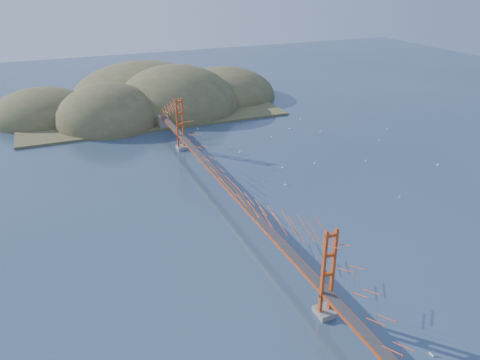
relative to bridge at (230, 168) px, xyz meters
name	(u,v)px	position (x,y,z in m)	size (l,w,h in m)	color
ground	(231,206)	(0.00, -0.18, -7.01)	(320.00, 320.00, 0.00)	#314662
bridge	(230,168)	(0.00, 0.00, 0.00)	(2.20, 94.40, 12.00)	gray
far_headlands	(152,105)	(2.21, 68.33, -7.01)	(84.00, 58.00, 25.00)	brown
sailboat_1	(282,167)	(16.05, 11.22, -6.87)	(0.56, 0.56, 0.61)	white
sailboat_16	(285,185)	(12.56, 3.51, -6.86)	(0.62, 0.60, 0.70)	white
sailboat_15	(290,128)	(29.50, 32.87, -6.85)	(0.68, 0.68, 0.74)	white
sailboat_9	(438,164)	(46.61, -0.11, -6.85)	(0.61, 0.66, 0.75)	white
sailboat_12	(197,129)	(7.77, 41.82, -6.87)	(0.52, 0.49, 0.58)	white
sailboat_7	(300,119)	(35.94, 38.73, -6.85)	(0.65, 0.56, 0.74)	white
sailboat_2	(399,197)	(29.05, -9.04, -6.87)	(0.52, 0.52, 0.56)	white
sailboat_3	(240,152)	(11.31, 22.45, -6.86)	(0.64, 0.64, 0.69)	white
sailboat_14	(314,163)	(23.19, 10.35, -6.85)	(0.67, 0.67, 0.74)	white
sailboat_4	(366,161)	(33.95, 7.30, -6.85)	(0.69, 0.69, 0.73)	white
sailboat_8	(379,141)	(44.72, 16.56, -6.88)	(0.51, 0.51, 0.55)	white
sailboat_10	(431,354)	(7.10, -40.18, -6.85)	(0.54, 0.63, 0.72)	white
sailboat_17	(387,129)	(51.93, 22.65, -6.87)	(0.52, 0.51, 0.58)	white
sailboat_extra_0	(321,132)	(35.40, 27.62, -6.86)	(0.63, 0.63, 0.67)	white
sailboat_extra_1	(271,136)	(22.45, 29.10, -6.87)	(0.48, 0.53, 0.60)	white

